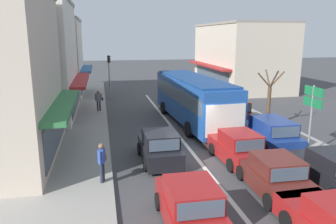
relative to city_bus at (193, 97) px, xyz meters
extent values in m
plane|color=#3F3F42|center=(-1.61, -6.08, -1.88)|extent=(140.00, 140.00, 0.00)
cube|color=silver|center=(-1.61, -2.08, -1.88)|extent=(0.20, 28.00, 0.01)
cube|color=gray|center=(-8.41, -0.08, -1.81)|extent=(5.20, 44.00, 0.14)
cube|color=gray|center=(4.59, -0.08, -1.82)|extent=(2.80, 44.00, 0.12)
cube|color=#2D703D|center=(-8.00, -5.11, 0.82)|extent=(1.10, 7.87, 0.20)
cube|color=#425160|center=(-8.42, -5.11, -0.48)|extent=(0.06, 6.85, 1.80)
cube|color=silver|center=(-11.81, 4.26, 2.28)|extent=(7.38, 9.50, 8.32)
cube|color=maroon|center=(-7.67, 4.26, 0.82)|extent=(1.10, 8.74, 0.20)
cube|color=#425160|center=(-8.09, 4.26, -0.48)|extent=(0.06, 7.60, 1.80)
cube|color=silver|center=(-11.81, 13.24, 1.84)|extent=(7.59, 7.99, 7.44)
cube|color=#23568E|center=(-7.56, 13.24, 0.82)|extent=(1.10, 7.35, 0.20)
cube|color=#425160|center=(-7.98, 13.24, -0.48)|extent=(0.06, 6.39, 1.80)
cube|color=#A19D92|center=(-11.81, 13.24, 5.68)|extent=(7.75, 7.99, 0.24)
cube|color=beige|center=(9.89, 14.76, 1.71)|extent=(7.01, 13.62, 7.17)
cube|color=maroon|center=(5.93, 14.76, 0.82)|extent=(1.10, 12.53, 0.20)
cube|color=#425160|center=(6.35, 14.76, -0.48)|extent=(0.06, 10.89, 1.80)
cube|color=gray|center=(9.89, 14.76, 5.41)|extent=(7.17, 13.62, 0.24)
cube|color=#1E4C99|center=(0.00, 0.01, -0.12)|extent=(3.08, 10.92, 2.70)
cube|color=#425160|center=(0.00, 0.01, 0.28)|extent=(3.09, 10.49, 0.90)
cube|color=beige|center=(0.29, -5.41, -0.32)|extent=(2.25, 0.18, 1.76)
cube|color=navy|center=(0.00, 0.01, 1.29)|extent=(2.91, 10.05, 0.12)
cylinder|color=black|center=(-1.43, 3.29, -1.40)|extent=(0.31, 0.97, 0.96)
cylinder|color=black|center=(1.07, 3.42, -1.40)|extent=(0.31, 0.97, 0.96)
cylinder|color=black|center=(-1.09, -3.02, -1.40)|extent=(0.31, 0.97, 0.96)
cylinder|color=black|center=(1.41, -2.89, -1.40)|extent=(0.31, 0.97, 0.96)
cube|color=maroon|center=(0.16, -7.31, -1.36)|extent=(1.79, 3.77, 0.76)
cube|color=maroon|center=(0.18, -7.61, -0.66)|extent=(1.60, 1.96, 0.64)
cube|color=#425160|center=(0.13, -6.64, -0.66)|extent=(1.40, 0.12, 0.54)
cube|color=#425160|center=(0.22, -8.57, -0.66)|extent=(1.37, 0.12, 0.51)
cylinder|color=black|center=(-0.70, -6.23, -1.57)|extent=(0.21, 0.63, 0.62)
cylinder|color=black|center=(0.94, -6.16, -1.57)|extent=(0.21, 0.63, 0.62)
cylinder|color=black|center=(-0.61, -8.45, -1.57)|extent=(0.21, 0.63, 0.62)
cylinder|color=black|center=(1.03, -8.38, -1.57)|extent=(0.21, 0.63, 0.62)
cube|color=black|center=(-3.51, -6.51, -1.36)|extent=(1.68, 3.72, 0.76)
cube|color=black|center=(-3.50, -6.81, -0.66)|extent=(1.54, 1.91, 0.64)
cube|color=#425160|center=(-3.51, -5.84, -0.66)|extent=(1.40, 0.07, 0.54)
cube|color=#425160|center=(-3.49, -7.78, -0.66)|extent=(1.37, 0.07, 0.51)
cylinder|color=black|center=(-4.34, -5.41, -1.57)|extent=(0.19, 0.62, 0.62)
cylinder|color=black|center=(-2.70, -5.39, -1.57)|extent=(0.19, 0.62, 0.62)
cylinder|color=black|center=(-4.32, -7.62, -1.57)|extent=(0.19, 0.62, 0.62)
cylinder|color=black|center=(-2.68, -7.61, -1.57)|extent=(0.19, 0.62, 0.62)
cube|color=#561E19|center=(0.30, -10.61, -1.37)|extent=(1.83, 4.25, 0.72)
cube|color=#561E19|center=(0.30, -10.71, -0.71)|extent=(1.61, 1.84, 0.60)
cube|color=#425160|center=(0.32, -9.79, -0.71)|extent=(1.44, 0.10, 0.51)
cube|color=#425160|center=(0.27, -11.63, -0.71)|extent=(1.41, 0.10, 0.48)
cylinder|color=black|center=(-0.53, -9.33, -1.57)|extent=(0.20, 0.62, 0.62)
cylinder|color=black|center=(1.19, -9.37, -1.57)|extent=(0.20, 0.62, 0.62)
cylinder|color=black|center=(-0.59, -11.85, -1.57)|extent=(0.20, 0.62, 0.62)
cylinder|color=black|center=(1.13, -11.89, -1.57)|extent=(0.20, 0.62, 0.62)
cube|color=maroon|center=(-3.54, -12.16, -1.36)|extent=(1.68, 3.72, 0.76)
cube|color=maroon|center=(-3.54, -12.46, -0.66)|extent=(1.54, 1.92, 0.64)
cube|color=#425160|center=(-3.53, -11.49, -0.66)|extent=(1.40, 0.08, 0.54)
cube|color=#425160|center=(-3.55, -13.43, -0.66)|extent=(1.37, 0.07, 0.51)
cylinder|color=black|center=(-4.34, -11.04, -1.57)|extent=(0.19, 0.62, 0.62)
cylinder|color=black|center=(-2.71, -11.06, -1.57)|extent=(0.19, 0.62, 0.62)
cube|color=#425160|center=(0.24, -13.46, -0.71)|extent=(1.44, 0.10, 0.51)
cylinder|color=black|center=(-0.63, -13.05, -1.57)|extent=(0.20, 0.62, 0.62)
cylinder|color=black|center=(1.09, -13.00, -1.57)|extent=(0.20, 0.62, 0.62)
cube|color=black|center=(2.82, -10.65, -1.37)|extent=(1.73, 4.20, 0.72)
cube|color=black|center=(2.82, -10.75, -0.71)|extent=(1.56, 1.80, 0.60)
cube|color=#425160|center=(2.82, -9.83, -0.71)|extent=(1.44, 0.06, 0.51)
cylinder|color=black|center=(1.96, -9.40, -1.57)|extent=(0.18, 0.62, 0.62)
cylinder|color=black|center=(3.68, -9.39, -1.57)|extent=(0.18, 0.62, 0.62)
cylinder|color=black|center=(1.96, -11.92, -1.57)|extent=(0.18, 0.62, 0.62)
cube|color=navy|center=(2.88, -5.39, -1.36)|extent=(1.83, 4.53, 0.76)
cube|color=navy|center=(2.88, -5.74, -0.64)|extent=(1.68, 2.63, 0.68)
cube|color=#425160|center=(2.90, -4.42, -0.64)|extent=(1.51, 0.08, 0.58)
cube|color=#425160|center=(2.86, -7.06, -0.64)|extent=(1.48, 0.08, 0.54)
cylinder|color=black|center=(2.03, -4.03, -1.57)|extent=(0.19, 0.62, 0.62)
cylinder|color=black|center=(3.79, -4.05, -1.57)|extent=(0.19, 0.62, 0.62)
cylinder|color=black|center=(1.98, -6.73, -1.57)|extent=(0.19, 0.62, 0.62)
cylinder|color=black|center=(3.74, -6.75, -1.57)|extent=(0.19, 0.62, 0.62)
cube|color=#561E19|center=(3.06, 0.04, -1.36)|extent=(1.72, 3.74, 0.76)
cube|color=#561E19|center=(3.06, -0.26, -0.66)|extent=(1.56, 1.93, 0.64)
cube|color=#425160|center=(3.08, 0.71, -0.66)|extent=(1.40, 0.09, 0.54)
cube|color=#425160|center=(3.04, -1.23, -0.66)|extent=(1.37, 0.09, 0.51)
cylinder|color=black|center=(2.27, 1.17, -1.57)|extent=(0.19, 0.62, 0.62)
cylinder|color=black|center=(3.91, 1.13, -1.57)|extent=(0.19, 0.62, 0.62)
cylinder|color=black|center=(2.22, -1.05, -1.57)|extent=(0.19, 0.62, 0.62)
cylinder|color=black|center=(3.86, -1.09, -1.57)|extent=(0.19, 0.62, 0.62)
cube|color=#1E6638|center=(3.07, 5.67, -1.37)|extent=(1.86, 4.26, 0.72)
cube|color=#1E6638|center=(3.07, 5.57, -0.71)|extent=(1.62, 1.85, 0.60)
cube|color=#425160|center=(3.04, 6.49, -0.71)|extent=(1.44, 0.11, 0.51)
cube|color=#425160|center=(3.10, 4.65, -0.71)|extent=(1.41, 0.11, 0.48)
cylinder|color=black|center=(2.16, 6.90, -1.57)|extent=(0.20, 0.63, 0.62)
cylinder|color=black|center=(3.88, 6.95, -1.57)|extent=(0.20, 0.63, 0.62)
cylinder|color=black|center=(2.25, 4.38, -1.57)|extent=(0.20, 0.63, 0.62)
cylinder|color=black|center=(3.97, 4.44, -1.57)|extent=(0.20, 0.63, 0.62)
cylinder|color=gray|center=(-5.35, 10.22, 0.22)|extent=(0.12, 0.12, 4.20)
cube|color=black|center=(-5.35, 10.22, 1.97)|extent=(0.24, 0.24, 0.68)
sphere|color=red|center=(-5.21, 10.22, 2.20)|extent=(0.13, 0.13, 0.13)
sphere|color=black|center=(-5.21, 10.22, 1.98)|extent=(0.13, 0.13, 0.13)
sphere|color=black|center=(-5.21, 10.22, 1.76)|extent=(0.13, 0.13, 0.13)
cylinder|color=gray|center=(4.07, -7.22, -0.08)|extent=(0.10, 0.10, 3.60)
cube|color=#19753D|center=(4.07, -7.24, 1.42)|extent=(0.08, 1.40, 0.44)
cube|color=white|center=(4.12, -7.24, 1.42)|extent=(0.01, 1.10, 0.10)
cube|color=#19753D|center=(4.07, -7.24, 0.87)|extent=(0.08, 1.40, 0.44)
cube|color=white|center=(4.12, -7.24, 0.87)|extent=(0.01, 1.10, 0.10)
cylinder|color=brown|center=(4.65, -1.93, -0.52)|extent=(0.24, 0.24, 2.72)
cylinder|color=brown|center=(4.65, -1.59, 1.36)|extent=(0.10, 0.77, 1.10)
cylinder|color=brown|center=(5.12, -1.93, 1.33)|extent=(1.02, 0.10, 1.05)
cylinder|color=brown|center=(4.65, -2.38, 1.40)|extent=(0.10, 0.98, 1.19)
cylinder|color=brown|center=(4.21, -1.93, 1.30)|extent=(0.96, 0.10, 0.99)
cylinder|color=#333338|center=(-6.48, 4.70, -1.32)|extent=(0.14, 0.14, 0.84)
cylinder|color=#333338|center=(-6.30, 4.74, -1.32)|extent=(0.14, 0.14, 0.84)
cube|color=slate|center=(-6.39, 4.72, -0.62)|extent=(0.40, 0.29, 0.56)
sphere|color=brown|center=(-6.39, 4.72, -0.22)|extent=(0.22, 0.22, 0.22)
cylinder|color=slate|center=(-6.63, 4.67, -0.62)|extent=(0.09, 0.09, 0.54)
cylinder|color=slate|center=(-6.16, 4.78, -0.62)|extent=(0.09, 0.09, 0.54)
cube|color=black|center=(-6.09, 4.81, -0.80)|extent=(0.15, 0.26, 0.22)
cylinder|color=#232838|center=(-6.26, -8.73, -1.32)|extent=(0.14, 0.14, 0.84)
cylinder|color=#232838|center=(-6.21, -8.56, -1.32)|extent=(0.14, 0.14, 0.84)
cube|color=#3351A8|center=(-6.23, -8.65, -0.62)|extent=(0.31, 0.41, 0.56)
sphere|color=brown|center=(-6.23, -8.65, -0.22)|extent=(0.22, 0.22, 0.22)
cylinder|color=#3351A8|center=(-6.30, -8.88, -0.62)|extent=(0.09, 0.09, 0.54)
cylinder|color=#3351A8|center=(-6.17, -8.41, -0.62)|extent=(0.09, 0.09, 0.54)
cube|color=maroon|center=(-6.17, -8.34, -0.80)|extent=(0.26, 0.16, 0.22)
camera|label=1|loc=(-6.10, -21.30, 4.03)|focal=35.00mm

